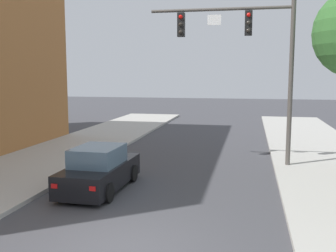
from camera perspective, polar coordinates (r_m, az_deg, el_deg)
ground_plane at (r=9.95m, az=-6.67°, el=-17.09°), size 120.00×120.00×0.00m
traffic_signal_mast at (r=17.91m, az=11.78°, el=11.16°), size 6.28×0.38×7.50m
car_lead_black at (r=14.42m, az=-9.84°, el=-6.30°), size 1.90×4.27×1.60m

